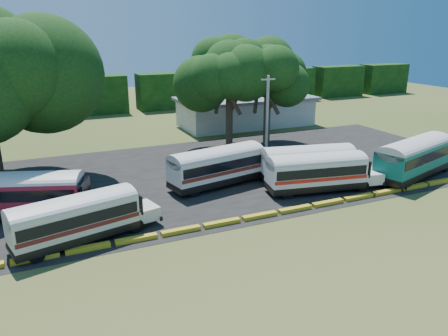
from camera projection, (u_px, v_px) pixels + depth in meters
name	position (u px, v px, depth m)	size (l,w,h in m)	color
ground	(207.00, 235.00, 28.92)	(160.00, 160.00, 0.00)	#2B4416
asphalt_strip	(168.00, 179.00, 39.75)	(64.00, 24.00, 0.02)	black
curb	(202.00, 227.00, 29.75)	(53.70, 0.45, 0.30)	gold
terminal_building	(246.00, 111.00, 61.41)	(19.00, 9.00, 4.00)	beige
treeline_backdrop	(95.00, 95.00, 69.77)	(130.00, 4.00, 6.00)	black
bus_red	(24.00, 192.00, 30.96)	(10.66, 5.87, 3.42)	black
bus_cream_west	(78.00, 216.00, 27.46)	(9.83, 4.57, 3.14)	black
bus_cream_east	(219.00, 164.00, 37.52)	(10.69, 4.54, 3.42)	black
bus_white_red	(318.00, 170.00, 36.15)	(10.27, 4.20, 3.29)	black
bus_white_blue	(310.00, 161.00, 38.63)	(10.24, 4.46, 3.27)	black
bus_teal	(416.00, 155.00, 39.44)	(11.58, 5.92, 3.70)	black
tree_center	(229.00, 69.00, 48.32)	(8.44, 8.44, 11.97)	#362C1B
tree_east	(268.00, 72.00, 49.67)	(8.17, 8.17, 11.46)	#362C1B
utility_pole	(267.00, 117.00, 44.92)	(1.60, 0.30, 8.63)	gray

